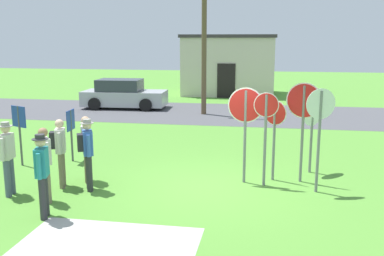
% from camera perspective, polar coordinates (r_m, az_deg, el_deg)
% --- Properties ---
extents(ground_plane, '(80.00, 80.00, 0.00)m').
position_cam_1_polar(ground_plane, '(10.88, 2.29, -7.76)').
color(ground_plane, '#518E33').
extents(street_asphalt, '(60.00, 6.40, 0.01)m').
position_cam_1_polar(street_asphalt, '(21.51, 6.14, 1.83)').
color(street_asphalt, '#4C4C51').
rests_on(street_asphalt, ground).
extents(concrete_path, '(3.20, 2.40, 0.01)m').
position_cam_1_polar(concrete_path, '(8.02, -11.48, -15.28)').
color(concrete_path, '#ADAAA3').
rests_on(concrete_path, ground).
extents(building_background, '(5.95, 4.42, 3.84)m').
position_cam_1_polar(building_background, '(29.20, 4.87, 8.18)').
color(building_background, beige).
rests_on(building_background, ground).
extents(utility_pole, '(1.80, 0.24, 7.09)m').
position_cam_1_polar(utility_pole, '(21.06, 1.58, 11.85)').
color(utility_pole, brown).
rests_on(utility_pole, ground).
extents(parked_car_on_street, '(4.37, 2.16, 1.51)m').
position_cam_1_polar(parked_car_on_street, '(23.42, -8.84, 4.24)').
color(parked_car_on_street, '#A5A8AD').
rests_on(parked_car_on_street, ground).
extents(stop_sign_low_front, '(0.85, 0.29, 2.53)m').
position_cam_1_polar(stop_sign_low_front, '(11.26, 14.20, 1.82)').
color(stop_sign_low_front, slate).
rests_on(stop_sign_low_front, ground).
extents(stop_sign_leaning_right, '(0.57, 0.62, 2.12)m').
position_cam_1_polar(stop_sign_leaning_right, '(12.20, 15.27, 1.02)').
color(stop_sign_leaning_right, slate).
rests_on(stop_sign_leaning_right, ground).
extents(stop_sign_nearest, '(0.68, 0.27, 2.47)m').
position_cam_1_polar(stop_sign_nearest, '(10.60, 16.19, 0.68)').
color(stop_sign_nearest, slate).
rests_on(stop_sign_nearest, ground).
extents(stop_sign_tallest, '(0.88, 0.07, 2.42)m').
position_cam_1_polar(stop_sign_tallest, '(10.96, 6.92, 1.37)').
color(stop_sign_tallest, slate).
rests_on(stop_sign_tallest, ground).
extents(stop_sign_far_back, '(0.61, 0.07, 2.32)m').
position_cam_1_polar(stop_sign_far_back, '(10.82, 9.49, 0.41)').
color(stop_sign_far_back, slate).
rests_on(stop_sign_far_back, ground).
extents(stop_sign_leaning_left, '(0.56, 0.33, 2.08)m').
position_cam_1_polar(stop_sign_leaning_left, '(11.32, 10.61, 0.11)').
color(stop_sign_leaning_left, slate).
rests_on(stop_sign_leaning_left, ground).
extents(person_on_left, '(0.33, 0.54, 1.69)m').
position_cam_1_polar(person_on_left, '(11.41, -13.49, -2.18)').
color(person_on_left, '#7A6B56').
rests_on(person_on_left, ground).
extents(person_near_signs, '(0.41, 0.44, 1.69)m').
position_cam_1_polar(person_near_signs, '(10.24, -18.50, -4.02)').
color(person_near_signs, '#7A6B56').
rests_on(person_near_signs, ground).
extents(person_in_blue, '(0.44, 0.54, 1.69)m').
position_cam_1_polar(person_in_blue, '(11.15, -16.72, -2.51)').
color(person_in_blue, '#7A6B56').
rests_on(person_in_blue, ground).
extents(person_with_sunhat, '(0.31, 0.57, 1.74)m').
position_cam_1_polar(person_with_sunhat, '(10.96, -22.75, -3.16)').
color(person_with_sunhat, '#4C5670').
rests_on(person_with_sunhat, ground).
extents(person_holding_notes, '(0.32, 0.55, 1.74)m').
position_cam_1_polar(person_holding_notes, '(9.34, -18.81, -5.30)').
color(person_holding_notes, '#2D2D33').
rests_on(person_holding_notes, ground).
extents(person_in_teal, '(0.45, 0.52, 1.74)m').
position_cam_1_polar(person_in_teal, '(10.74, -13.40, -2.71)').
color(person_in_teal, '#2D2D33').
rests_on(person_in_teal, ground).
extents(info_panel_leftmost, '(0.56, 0.27, 1.72)m').
position_cam_1_polar(info_panel_leftmost, '(13.40, -21.43, 0.39)').
color(info_panel_leftmost, '#4C4C51').
rests_on(info_panel_leftmost, ground).
extents(info_panel_middle, '(0.07, 0.60, 1.54)m').
position_cam_1_polar(info_panel_middle, '(13.43, -15.38, 0.21)').
color(info_panel_middle, '#4C4C51').
rests_on(info_panel_middle, ground).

